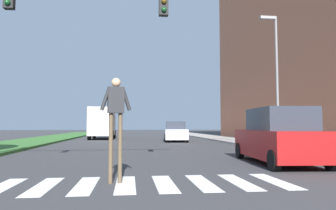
{
  "coord_description": "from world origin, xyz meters",
  "views": [
    {
      "loc": [
        -0.36,
        0.98,
        1.35
      ],
      "look_at": [
        2.01,
        20.29,
        2.65
      ],
      "focal_mm": 32.98,
      "sensor_mm": 36.0,
      "label": 1
    }
  ],
  "objects_px": {
    "suv_crossing": "(278,137)",
    "sedan_midblock": "(175,132)",
    "traffic_light_gantry": "(6,21)",
    "pedestrian_performer": "(116,113)",
    "truck_box_delivery": "(103,123)",
    "street_lamp_right": "(275,69)"
  },
  "relations": [
    {
      "from": "traffic_light_gantry",
      "to": "street_lamp_right",
      "type": "distance_m",
      "value": 13.9
    },
    {
      "from": "street_lamp_right",
      "to": "sedan_midblock",
      "type": "bearing_deg",
      "value": 114.73
    },
    {
      "from": "traffic_light_gantry",
      "to": "sedan_midblock",
      "type": "bearing_deg",
      "value": 66.37
    },
    {
      "from": "suv_crossing",
      "to": "sedan_midblock",
      "type": "bearing_deg",
      "value": 95.24
    },
    {
      "from": "traffic_light_gantry",
      "to": "suv_crossing",
      "type": "xyz_separation_m",
      "value": [
        8.82,
        1.35,
        -3.4
      ]
    },
    {
      "from": "suv_crossing",
      "to": "traffic_light_gantry",
      "type": "bearing_deg",
      "value": -171.31
    },
    {
      "from": "traffic_light_gantry",
      "to": "pedestrian_performer",
      "type": "bearing_deg",
      "value": -28.22
    },
    {
      "from": "suv_crossing",
      "to": "sedan_midblock",
      "type": "xyz_separation_m",
      "value": [
        -1.42,
        15.54,
        -0.14
      ]
    },
    {
      "from": "traffic_light_gantry",
      "to": "sedan_midblock",
      "type": "xyz_separation_m",
      "value": [
        7.39,
        16.89,
        -3.54
      ]
    },
    {
      "from": "sedan_midblock",
      "to": "truck_box_delivery",
      "type": "height_order",
      "value": "truck_box_delivery"
    },
    {
      "from": "street_lamp_right",
      "to": "truck_box_delivery",
      "type": "height_order",
      "value": "street_lamp_right"
    },
    {
      "from": "suv_crossing",
      "to": "sedan_midblock",
      "type": "height_order",
      "value": "suv_crossing"
    },
    {
      "from": "street_lamp_right",
      "to": "sedan_midblock",
      "type": "relative_size",
      "value": 1.79
    },
    {
      "from": "pedestrian_performer",
      "to": "truck_box_delivery",
      "type": "distance_m",
      "value": 24.51
    },
    {
      "from": "pedestrian_performer",
      "to": "suv_crossing",
      "type": "bearing_deg",
      "value": 28.73
    },
    {
      "from": "traffic_light_gantry",
      "to": "suv_crossing",
      "type": "bearing_deg",
      "value": 8.69
    },
    {
      "from": "sedan_midblock",
      "to": "truck_box_delivery",
      "type": "relative_size",
      "value": 0.68
    },
    {
      "from": "traffic_light_gantry",
      "to": "street_lamp_right",
      "type": "height_order",
      "value": "street_lamp_right"
    },
    {
      "from": "street_lamp_right",
      "to": "truck_box_delivery",
      "type": "distance_m",
      "value": 19.04
    },
    {
      "from": "pedestrian_performer",
      "to": "sedan_midblock",
      "type": "distance_m",
      "value": 19.1
    },
    {
      "from": "pedestrian_performer",
      "to": "truck_box_delivery",
      "type": "xyz_separation_m",
      "value": [
        -2.43,
        24.39,
        -0.03
      ]
    },
    {
      "from": "street_lamp_right",
      "to": "pedestrian_performer",
      "type": "bearing_deg",
      "value": -133.14
    }
  ]
}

